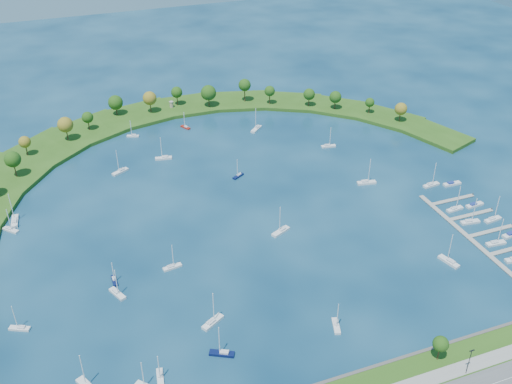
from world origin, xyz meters
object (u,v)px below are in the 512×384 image
object	(u,v)px
moored_boat_6	(114,280)
moored_boat_15	(15,221)
moored_boat_5	(256,128)
moored_boat_19	(213,321)
docked_boat_4	(496,243)
docked_boat_5	(512,234)
docked_boat_7	(493,219)
docked_boat_8	(455,209)
moored_boat_2	(281,231)
moored_boat_20	(449,261)
moored_boat_12	(120,171)
docked_boat_10	(431,184)
harbor_tower	(171,104)
moored_boat_18	(164,157)
moored_boat_13	(366,182)
dock_system	(493,242)
moored_boat_7	(336,325)
docked_boat_9	(474,205)
moored_boat_14	(10,229)
docked_boat_11	(452,184)
moored_boat_9	(133,135)
moored_boat_4	(328,146)
moored_boat_11	(222,353)
moored_boat_3	(117,293)
moored_boat_0	(238,175)
docked_boat_6	(470,221)
moored_boat_21	(172,266)
moored_boat_1	(185,127)
moored_boat_17	(160,377)

from	to	relation	value
moored_boat_6	moored_boat_15	bearing A→B (deg)	-148.20
moored_boat_5	moored_boat_19	world-z (taller)	moored_boat_5
docked_boat_4	docked_boat_5	world-z (taller)	docked_boat_4
docked_boat_7	docked_boat_8	world-z (taller)	docked_boat_7
moored_boat_2	docked_boat_8	xyz separation A→B (m)	(79.88, -11.94, -0.04)
moored_boat_6	moored_boat_20	xyz separation A→B (m)	(125.87, -35.66, 0.11)
moored_boat_5	moored_boat_12	distance (m)	83.42
docked_boat_10	docked_boat_4	bearing A→B (deg)	-98.82
harbor_tower	moored_boat_18	distance (m)	61.45
harbor_tower	moored_boat_13	bearing A→B (deg)	-60.17
dock_system	moored_boat_7	world-z (taller)	moored_boat_7
docked_boat_9	moored_boat_14	bearing A→B (deg)	160.21
moored_boat_15	moored_boat_5	bearing A→B (deg)	-65.29
docked_boat_8	docked_boat_11	xyz separation A→B (m)	(12.35, 18.82, -0.25)
harbor_tower	moored_boat_14	distance (m)	136.18
moored_boat_2	moored_boat_9	world-z (taller)	moored_boat_2
harbor_tower	docked_boat_7	world-z (taller)	docked_boat_7
moored_boat_4	moored_boat_12	bearing A→B (deg)	-177.10
harbor_tower	moored_boat_18	world-z (taller)	moored_boat_18
moored_boat_11	docked_boat_7	distance (m)	138.41
moored_boat_3	moored_boat_14	bearing A→B (deg)	-171.48
harbor_tower	moored_boat_4	bearing A→B (deg)	-48.69
moored_boat_18	moored_boat_20	distance (m)	150.92
moored_boat_19	docked_boat_10	size ratio (longest dim) A/B	1.06
moored_boat_5	moored_boat_4	bearing A→B (deg)	88.36
moored_boat_0	docked_boat_6	size ratio (longest dim) A/B	0.78
moored_boat_2	docked_boat_5	xyz separation A→B (m)	(90.33, -36.65, -0.26)
moored_boat_14	docked_boat_10	xyz separation A→B (m)	(189.92, -32.41, 0.04)
harbor_tower	docked_boat_4	xyz separation A→B (m)	(92.94, -179.11, -3.04)
moored_boat_7	docked_boat_4	xyz separation A→B (m)	(83.51, 18.82, 0.04)
dock_system	moored_boat_9	world-z (taller)	moored_boat_9
moored_boat_5	moored_boat_6	world-z (taller)	moored_boat_5
moored_boat_3	moored_boat_21	world-z (taller)	moored_boat_3
moored_boat_6	docked_boat_10	xyz separation A→B (m)	(153.75, 16.36, 0.08)
harbor_tower	moored_boat_3	world-z (taller)	moored_boat_3
moored_boat_1	docked_boat_4	bearing A→B (deg)	-177.80
moored_boat_7	moored_boat_6	bearing A→B (deg)	-108.73
moored_boat_12	moored_boat_17	xyz separation A→B (m)	(-10.40, -133.85, -0.06)
moored_boat_21	docked_boat_11	xyz separation A→B (m)	(141.24, 13.71, -0.21)
docked_boat_9	moored_boat_20	bearing A→B (deg)	-144.47
moored_boat_3	moored_boat_6	xyz separation A→B (m)	(0.21, 7.92, -0.07)
moored_boat_7	moored_boat_12	xyz separation A→B (m)	(-51.57, 133.34, 0.05)
moored_boat_19	docked_boat_11	distance (m)	143.68
moored_boat_3	moored_boat_9	bearing A→B (deg)	142.97
moored_boat_13	moored_boat_21	xyz separation A→B (m)	(-103.27, -29.32, -0.07)
moored_boat_2	moored_boat_14	distance (m)	115.54
docked_boat_4	docked_boat_9	bearing A→B (deg)	73.54
moored_boat_7	moored_boat_9	xyz separation A→B (m)	(-38.24, 170.84, -0.03)
moored_boat_0	docked_boat_6	distance (m)	109.53
docked_boat_9	docked_boat_10	world-z (taller)	docked_boat_10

